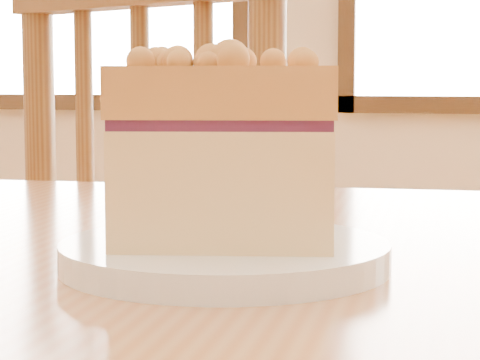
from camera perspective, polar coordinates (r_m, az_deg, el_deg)
name	(u,v)px	position (r m, az deg, el deg)	size (l,w,h in m)	color
cafe_chair_main	(233,342)	(1.26, -0.46, -9.87)	(0.60, 0.60, 1.03)	brown
plate	(225,256)	(0.58, -0.93, -4.65)	(0.20, 0.20, 0.02)	white
cake_slice	(225,145)	(0.57, -0.90, 2.17)	(0.16, 0.13, 0.12)	#E8C983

